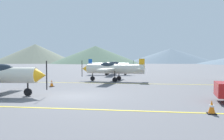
% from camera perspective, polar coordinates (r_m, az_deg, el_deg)
% --- Properties ---
extents(ground_plane, '(400.00, 400.00, 0.00)m').
position_cam_1_polar(ground_plane, '(14.51, -9.68, -6.46)').
color(ground_plane, slate).
extents(apron_line_near, '(80.00, 0.16, 0.01)m').
position_cam_1_polar(apron_line_near, '(11.22, -15.38, -9.16)').
color(apron_line_near, yellow).
rests_on(apron_line_near, ground_plane).
extents(apron_line_far, '(80.00, 0.16, 0.01)m').
position_cam_1_polar(apron_line_far, '(22.22, -3.28, -3.29)').
color(apron_line_far, yellow).
rests_on(apron_line_far, ground_plane).
extents(airplane_mid, '(6.95, 7.99, 2.39)m').
position_cam_1_polar(airplane_mid, '(24.14, 0.21, 0.37)').
color(airplane_mid, silver).
rests_on(airplane_mid, ground_plane).
extents(airplane_far, '(6.91, 7.96, 2.39)m').
position_cam_1_polar(airplane_far, '(34.40, -0.43, 1.02)').
color(airplane_far, silver).
rests_on(airplane_far, ground_plane).
extents(traffic_cone_front, '(0.36, 0.36, 0.59)m').
position_cam_1_polar(traffic_cone_front, '(19.94, -14.81, -3.22)').
color(traffic_cone_front, black).
rests_on(traffic_cone_front, ground_plane).
extents(traffic_cone_side, '(0.36, 0.36, 0.59)m').
position_cam_1_polar(traffic_cone_side, '(10.52, 23.61, -8.50)').
color(traffic_cone_side, black).
rests_on(traffic_cone_side, ground_plane).
extents(hill_left, '(55.77, 55.77, 12.88)m').
position_cam_1_polar(hill_left, '(163.00, -18.56, 3.89)').
color(hill_left, slate).
rests_on(hill_left, ground_plane).
extents(hill_centerleft, '(55.93, 55.93, 10.96)m').
position_cam_1_polar(hill_centerleft, '(143.01, -4.17, 3.84)').
color(hill_centerleft, '#4C6651').
rests_on(hill_centerleft, ground_plane).
extents(hill_centerright, '(62.49, 62.49, 10.02)m').
position_cam_1_polar(hill_centerright, '(163.18, 14.40, 3.44)').
color(hill_centerright, slate).
rests_on(hill_centerright, ground_plane).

